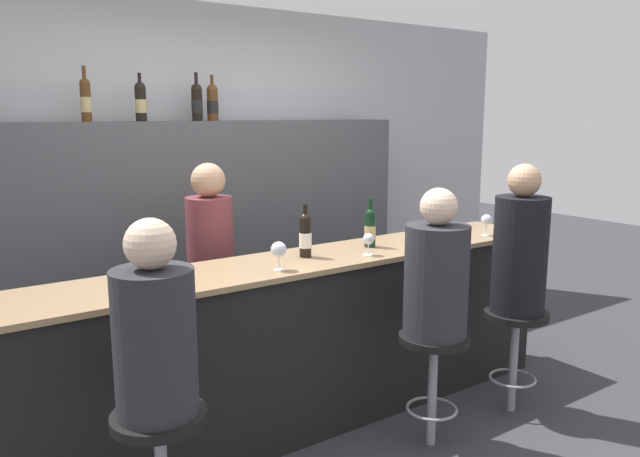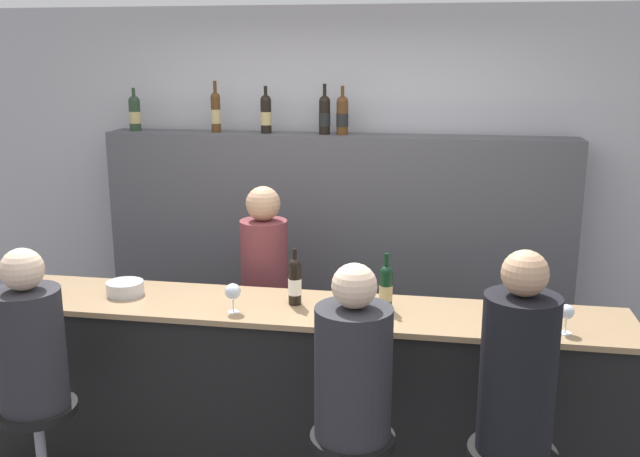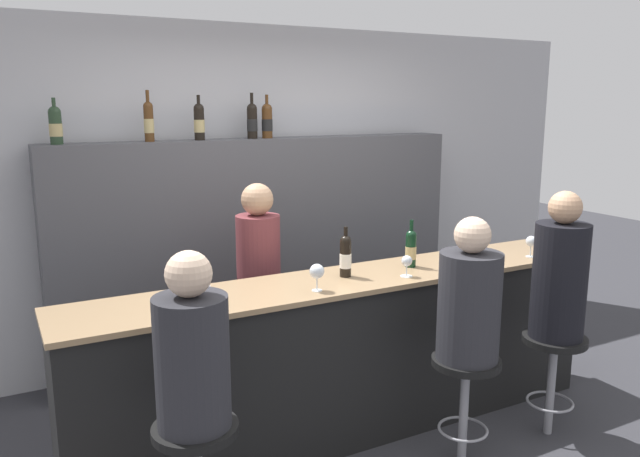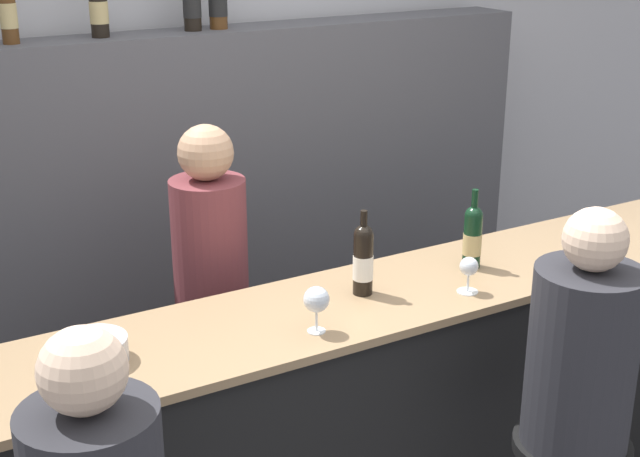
{
  "view_description": "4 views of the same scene",
  "coord_description": "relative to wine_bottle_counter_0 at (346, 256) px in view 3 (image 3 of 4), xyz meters",
  "views": [
    {
      "loc": [
        -1.95,
        -2.6,
        1.8
      ],
      "look_at": [
        0.0,
        0.18,
        1.17
      ],
      "focal_mm": 35.0,
      "sensor_mm": 36.0,
      "label": 1
    },
    {
      "loc": [
        0.73,
        -3.19,
        2.28
      ],
      "look_at": [
        0.13,
        0.2,
        1.43
      ],
      "focal_mm": 40.0,
      "sensor_mm": 36.0,
      "label": 2
    },
    {
      "loc": [
        -1.85,
        -2.81,
        2.02
      ],
      "look_at": [
        -0.24,
        0.19,
        1.32
      ],
      "focal_mm": 35.0,
      "sensor_mm": 36.0,
      "label": 3
    },
    {
      "loc": [
        -1.56,
        -2.08,
        2.26
      ],
      "look_at": [
        -0.18,
        0.31,
        1.25
      ],
      "focal_mm": 50.0,
      "sensor_mm": 36.0,
      "label": 4
    }
  ],
  "objects": [
    {
      "name": "bar_stool_middle",
      "position": [
        0.4,
        -0.65,
        -0.62
      ],
      "size": [
        0.38,
        0.38,
        0.63
      ],
      "color": "gray",
      "rests_on": "ground_plane"
    },
    {
      "name": "guest_seated_middle",
      "position": [
        0.4,
        -0.65,
        -0.15
      ],
      "size": [
        0.34,
        0.34,
        0.79
      ],
      "color": "#28282D",
      "rests_on": "bar_stool_middle"
    },
    {
      "name": "wine_glass_2",
      "position": [
        1.34,
        -0.18,
        -0.03
      ],
      "size": [
        0.07,
        0.07,
        0.14
      ],
      "color": "silver",
      "rests_on": "bar_counter"
    },
    {
      "name": "wine_bottle_backbar_2",
      "position": [
        -0.47,
        1.28,
        0.76
      ],
      "size": [
        0.08,
        0.08,
        0.32
      ],
      "color": "black",
      "rests_on": "back_bar_cabinet"
    },
    {
      "name": "back_bar_cabinet",
      "position": [
        0.02,
        1.28,
        -0.25
      ],
      "size": [
        3.21,
        0.28,
        1.75
      ],
      "color": "#4C4C51",
      "rests_on": "ground_plane"
    },
    {
      "name": "bar_counter",
      "position": [
        0.02,
        -0.03,
        -0.62
      ],
      "size": [
        3.41,
        0.55,
        0.99
      ],
      "color": "black",
      "rests_on": "ground_plane"
    },
    {
      "name": "wine_bottle_counter_0",
      "position": [
        0.0,
        0.0,
        0.0
      ],
      "size": [
        0.07,
        0.07,
        0.3
      ],
      "color": "black",
      "rests_on": "bar_counter"
    },
    {
      "name": "metal_bowl",
      "position": [
        -0.95,
        -0.01,
        -0.09
      ],
      "size": [
        0.2,
        0.2,
        0.07
      ],
      "color": "#B7B7BC",
      "rests_on": "bar_counter"
    },
    {
      "name": "wine_bottle_backbar_0",
      "position": [
        -1.42,
        1.28,
        0.75
      ],
      "size": [
        0.08,
        0.08,
        0.3
      ],
      "color": "#233823",
      "rests_on": "back_bar_cabinet"
    },
    {
      "name": "wine_bottle_backbar_1",
      "position": [
        -0.82,
        1.28,
        0.77
      ],
      "size": [
        0.07,
        0.07,
        0.35
      ],
      "color": "#4C2D14",
      "rests_on": "back_bar_cabinet"
    },
    {
      "name": "bar_stool_right",
      "position": [
        1.09,
        -0.65,
        -0.62
      ],
      "size": [
        0.38,
        0.38,
        0.63
      ],
      "color": "gray",
      "rests_on": "ground_plane"
    },
    {
      "name": "wine_bottle_counter_1",
      "position": [
        0.48,
        0.0,
        -0.01
      ],
      "size": [
        0.07,
        0.07,
        0.3
      ],
      "color": "black",
      "rests_on": "bar_counter"
    },
    {
      "name": "guest_seated_left",
      "position": [
        -1.14,
        -0.65,
        -0.15
      ],
      "size": [
        0.32,
        0.32,
        0.78
      ],
      "color": "#28282D",
      "rests_on": "bar_stool_left"
    },
    {
      "name": "bartender",
      "position": [
        -0.32,
        0.59,
        -0.41
      ],
      "size": [
        0.29,
        0.29,
        1.5
      ],
      "color": "brown",
      "rests_on": "ground_plane"
    },
    {
      "name": "wine_glass_0",
      "position": [
        -0.29,
        -0.18,
        -0.02
      ],
      "size": [
        0.08,
        0.08,
        0.15
      ],
      "color": "silver",
      "rests_on": "bar_counter"
    },
    {
      "name": "wine_bottle_backbar_4",
      "position": [
        0.06,
        1.28,
        0.76
      ],
      "size": [
        0.08,
        0.08,
        0.32
      ],
      "color": "#4C2D14",
      "rests_on": "back_bar_cabinet"
    },
    {
      "name": "ground_plane",
      "position": [
        0.02,
        -0.29,
        -1.12
      ],
      "size": [
        16.0,
        16.0,
        0.0
      ],
      "primitive_type": "plane",
      "color": "#333338"
    },
    {
      "name": "wall_back",
      "position": [
        0.02,
        1.51,
        0.18
      ],
      "size": [
        6.4,
        0.05,
        2.6
      ],
      "color": "#B2B2B7",
      "rests_on": "ground_plane"
    },
    {
      "name": "guest_seated_right",
      "position": [
        1.09,
        -0.65,
        -0.1
      ],
      "size": [
        0.32,
        0.32,
        0.88
      ],
      "color": "black",
      "rests_on": "bar_stool_right"
    },
    {
      "name": "wine_bottle_backbar_3",
      "position": [
        -0.06,
        1.28,
        0.76
      ],
      "size": [
        0.08,
        0.08,
        0.34
      ],
      "color": "black",
      "rests_on": "back_bar_cabinet"
    },
    {
      "name": "bar_stool_left",
      "position": [
        -1.14,
        -0.65,
        -0.62
      ],
      "size": [
        0.38,
        0.38,
        0.63
      ],
      "color": "gray",
      "rests_on": "ground_plane"
    },
    {
      "name": "wine_glass_1",
      "position": [
        0.32,
        -0.18,
        -0.04
      ],
      "size": [
        0.07,
        0.07,
        0.13
      ],
      "color": "silver",
      "rests_on": "bar_counter"
    }
  ]
}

